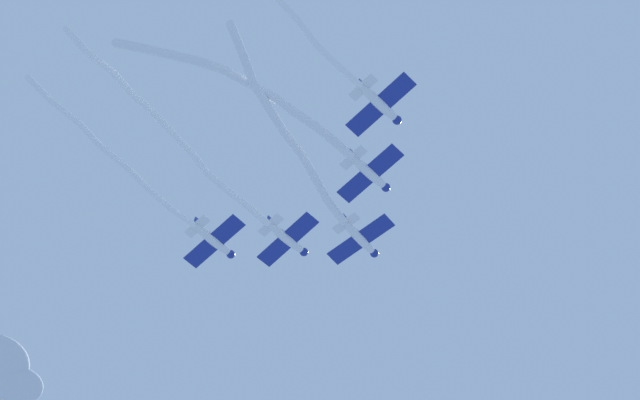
# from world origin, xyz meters

# --- Properties ---
(airplane_lead) EXTENTS (7.75, 6.01, 1.95)m
(airplane_lead) POSITION_xyz_m (1.90, -2.98, 79.91)
(airplane_lead) COLOR silver
(smoke_trail_lead) EXTENTS (14.91, 19.48, 1.43)m
(smoke_trail_lead) POSITION_xyz_m (-5.89, 9.15, 80.11)
(smoke_trail_lead) COLOR white
(airplane_left_wing) EXTENTS (7.87, 6.04, 1.95)m
(airplane_left_wing) POSITION_xyz_m (5.26, 3.89, 79.91)
(airplane_left_wing) COLOR silver
(smoke_trail_left_wing) EXTENTS (10.72, 26.01, 2.94)m
(smoke_trail_left_wing) POSITION_xyz_m (-0.33, 19.25, 81.16)
(smoke_trail_left_wing) COLOR white
(airplane_right_wing) EXTENTS (7.86, 6.04, 1.95)m
(airplane_right_wing) POSITION_xyz_m (-5.30, -0.35, 80.21)
(airplane_right_wing) COLOR silver
(smoke_trail_right_wing) EXTENTS (3.72, 25.73, 2.31)m
(smoke_trail_right_wing) POSITION_xyz_m (-7.88, 14.62, 80.52)
(smoke_trail_right_wing) COLOR white
(airplane_slot) EXTENTS (7.85, 6.04, 1.95)m
(airplane_slot) POSITION_xyz_m (8.63, 10.76, 79.61)
(airplane_slot) COLOR silver
(smoke_trail_slot) EXTENTS (8.77, 20.60, 1.40)m
(smoke_trail_slot) POSITION_xyz_m (3.86, 23.45, 79.71)
(smoke_trail_slot) COLOR white
(airplane_trail) EXTENTS (7.86, 6.04, 1.95)m
(airplane_trail) POSITION_xyz_m (-12.48, 2.28, 79.91)
(airplane_trail) COLOR silver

